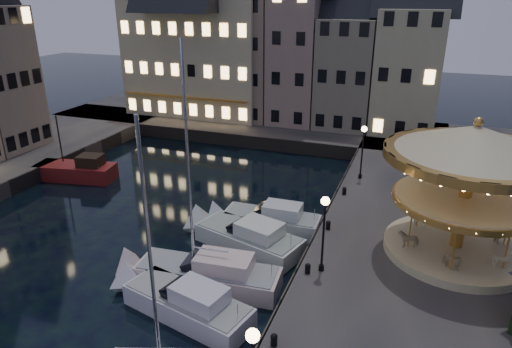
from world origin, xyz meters
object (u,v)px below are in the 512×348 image
at_px(red_fishing_boat, 77,171).
at_px(carousel, 471,167).
at_px(streetlamp_b, 324,224).
at_px(motorboat_c, 201,273).
at_px(bollard_c, 328,225).
at_px(motorboat_b, 181,302).
at_px(bollard_a, 274,339).
at_px(motorboat_d, 244,236).
at_px(streetlamp_c, 363,145).
at_px(bollard_b, 308,268).
at_px(motorboat_e, 265,220).
at_px(bollard_d, 344,190).

distance_m(red_fishing_boat, carousel, 30.10).
relative_size(streetlamp_b, motorboat_c, 0.36).
height_order(bollard_c, motorboat_b, motorboat_b).
bearing_deg(bollard_a, motorboat_d, 118.79).
bearing_deg(motorboat_c, streetlamp_c, 67.84).
height_order(motorboat_c, carousel, motorboat_c).
height_order(bollard_b, red_fishing_boat, red_fishing_boat).
bearing_deg(motorboat_e, motorboat_b, -95.98).
height_order(motorboat_b, motorboat_d, same).
bearing_deg(bollard_d, bollard_a, -90.00).
relative_size(motorboat_e, red_fishing_boat, 1.07).
height_order(streetlamp_c, motorboat_b, streetlamp_c).
relative_size(bollard_a, motorboat_c, 0.05).
bearing_deg(carousel, streetlamp_b, -147.04).
distance_m(bollard_d, motorboat_d, 8.65).
bearing_deg(motorboat_e, bollard_b, -53.87).
height_order(streetlamp_b, bollard_d, streetlamp_b).
relative_size(bollard_c, motorboat_c, 0.05).
xyz_separation_m(red_fishing_boat, carousel, (29.29, -4.01, 5.69)).
xyz_separation_m(bollard_a, bollard_c, (0.00, 10.50, 0.00)).
bearing_deg(bollard_c, red_fishing_boat, 170.38).
bearing_deg(bollard_d, motorboat_d, -124.83).
bearing_deg(bollard_a, carousel, 55.09).
bearing_deg(bollard_a, red_fishing_boat, 147.22).
height_order(bollard_c, bollard_d, same).
distance_m(bollard_c, motorboat_c, 8.32).
height_order(bollard_a, red_fishing_boat, red_fishing_boat).
bearing_deg(red_fishing_boat, carousel, -7.79).
relative_size(streetlamp_b, bollard_c, 7.32).
distance_m(bollard_d, carousel, 10.34).
xyz_separation_m(motorboat_c, motorboat_d, (0.65, 4.56, -0.04)).
height_order(streetlamp_b, motorboat_d, streetlamp_b).
height_order(bollard_d, motorboat_e, motorboat_e).
bearing_deg(streetlamp_b, motorboat_e, 132.16).
bearing_deg(carousel, bollard_a, -124.91).
distance_m(motorboat_e, carousel, 12.94).
distance_m(motorboat_c, motorboat_e, 7.22).
bearing_deg(motorboat_d, motorboat_e, 78.37).
distance_m(bollard_a, bollard_d, 16.00).
relative_size(bollard_b, bollard_d, 1.00).
distance_m(streetlamp_c, motorboat_d, 12.38).
xyz_separation_m(streetlamp_b, bollard_a, (-0.60, -6.00, -2.41)).
relative_size(streetlamp_b, motorboat_b, 0.54).
distance_m(bollard_a, carousel, 13.38).
xyz_separation_m(streetlamp_b, streetlamp_c, (0.00, 13.50, 0.00)).
distance_m(bollard_d, red_fishing_boat, 22.22).
distance_m(motorboat_c, red_fishing_boat, 19.30).
relative_size(streetlamp_c, motorboat_c, 0.36).
height_order(streetlamp_b, motorboat_c, motorboat_c).
xyz_separation_m(streetlamp_c, bollard_b, (-0.60, -14.00, -2.41)).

